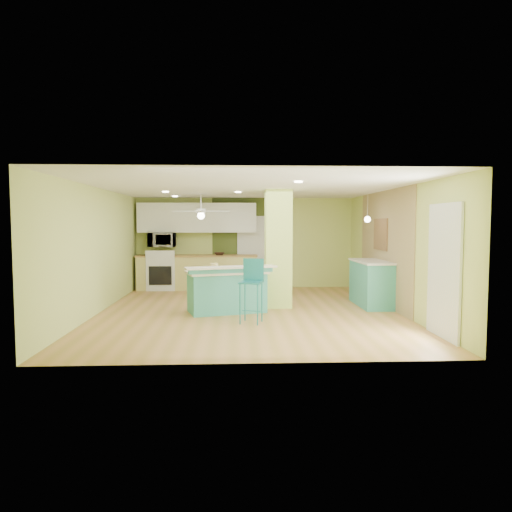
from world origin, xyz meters
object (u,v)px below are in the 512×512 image
(bar_stool, at_px, (252,280))
(side_counter, at_px, (372,283))
(peninsula, at_px, (227,290))
(canister, at_px, (214,267))
(fruit_bowl, at_px, (219,254))

(bar_stool, relative_size, side_counter, 0.75)
(peninsula, distance_m, bar_stool, 1.14)
(canister, bearing_deg, fruit_bowl, 90.07)
(fruit_bowl, bearing_deg, side_counter, -37.24)
(canister, bearing_deg, side_counter, 9.62)
(bar_stool, xyz_separation_m, side_counter, (2.66, 1.57, -0.27))
(bar_stool, distance_m, canister, 1.24)
(peninsula, distance_m, canister, 0.53)
(bar_stool, height_order, fruit_bowl, bar_stool)
(canister, bearing_deg, bar_stool, -53.86)
(peninsula, bearing_deg, bar_stool, -80.06)
(peninsula, xyz_separation_m, fruit_bowl, (-0.26, 3.18, 0.53))
(fruit_bowl, bearing_deg, peninsula, -85.35)
(bar_stool, distance_m, fruit_bowl, 4.22)
(fruit_bowl, height_order, canister, fruit_bowl)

